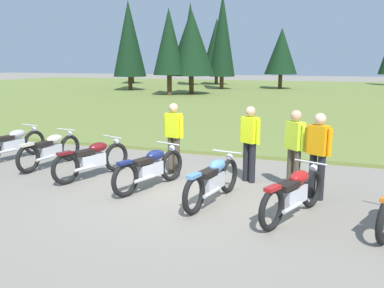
{
  "coord_description": "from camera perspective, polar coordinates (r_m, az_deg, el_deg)",
  "views": [
    {
      "loc": [
        2.8,
        -7.37,
        2.62
      ],
      "look_at": [
        0.0,
        0.6,
        0.9
      ],
      "focal_mm": 38.26,
      "sensor_mm": 36.0,
      "label": 1
    }
  ],
  "objects": [
    {
      "name": "grass_moorland",
      "position": [
        33.01,
        14.54,
        6.66
      ],
      "size": [
        80.0,
        44.0,
        0.1
      ],
      "primitive_type": "cube",
      "color": "olive",
      "rests_on": "ground"
    },
    {
      "name": "rider_near_row_end",
      "position": [
        8.95,
        8.06,
        0.63
      ],
      "size": [
        0.49,
        0.37,
        1.67
      ],
      "color": "black",
      "rests_on": "ground"
    },
    {
      "name": "rider_with_back_turned",
      "position": [
        8.46,
        14.11,
        -0.25
      ],
      "size": [
        0.44,
        0.4,
        1.67
      ],
      "color": "#4C4233",
      "rests_on": "ground"
    },
    {
      "name": "forest_treeline",
      "position": [
        39.36,
        9.18,
        13.86
      ],
      "size": [
        39.0,
        23.2,
        8.73
      ],
      "color": "#47331E",
      "rests_on": "ground"
    },
    {
      "name": "rider_in_hivis_vest",
      "position": [
        9.53,
        -2.57,
        1.38
      ],
      "size": [
        0.53,
        0.31,
        1.67
      ],
      "color": "#4C4233",
      "rests_on": "ground"
    },
    {
      "name": "motorcycle_navy",
      "position": [
        8.56,
        -5.85,
        -3.32
      ],
      "size": [
        0.85,
        2.03,
        0.88
      ],
      "color": "black",
      "rests_on": "ground"
    },
    {
      "name": "motorcycle_maroon",
      "position": [
        9.58,
        -13.69,
        -2.0
      ],
      "size": [
        0.91,
        2.01,
        0.88
      ],
      "color": "black",
      "rests_on": "ground"
    },
    {
      "name": "ground_plane",
      "position": [
        8.31,
        -1.38,
        -6.87
      ],
      "size": [
        140.0,
        140.0,
        0.0
      ],
      "primitive_type": "plane",
      "color": "gray"
    },
    {
      "name": "motorcycle_sky_blue",
      "position": [
        7.69,
        2.95,
        -5.0
      ],
      "size": [
        0.67,
        2.08,
        0.88
      ],
      "color": "black",
      "rests_on": "ground"
    },
    {
      "name": "motorcycle_cream",
      "position": [
        10.87,
        -19.13,
        -0.73
      ],
      "size": [
        0.62,
        2.1,
        0.88
      ],
      "color": "black",
      "rests_on": "ground"
    },
    {
      "name": "rider_checking_bike",
      "position": [
        8.1,
        17.17,
        -0.92
      ],
      "size": [
        0.49,
        0.37,
        1.67
      ],
      "color": "black",
      "rests_on": "ground"
    },
    {
      "name": "motorcycle_red",
      "position": [
        7.14,
        14.04,
        -6.64
      ],
      "size": [
        0.96,
        1.98,
        0.88
      ],
      "color": "black",
      "rests_on": "ground"
    },
    {
      "name": "motorcycle_silver",
      "position": [
        12.02,
        -23.71,
        0.06
      ],
      "size": [
        0.69,
        2.08,
        0.88
      ],
      "color": "black",
      "rests_on": "ground"
    }
  ]
}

